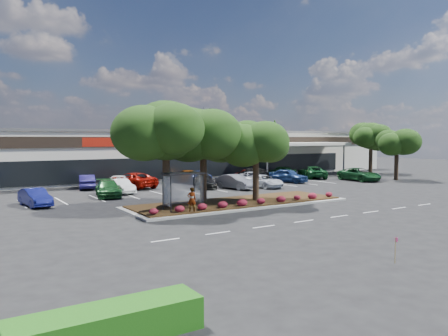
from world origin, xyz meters
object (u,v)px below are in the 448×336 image
light_pole (205,146)px  car_0 (35,197)px  car_1 (121,186)px  survey_stake (396,247)px

light_pole → car_0: light_pole is taller
car_0 → car_1: bearing=17.7°
light_pole → car_0: bearing=-147.0°
light_pole → car_1: 19.93m
survey_stake → light_pole: bearing=71.0°
light_pole → survey_stake: bearing=-109.0°
survey_stake → car_0: bearing=112.6°
light_pole → survey_stake: light_pole is taller
car_0 → car_1: size_ratio=1.01×
light_pole → car_1: bearing=-143.9°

